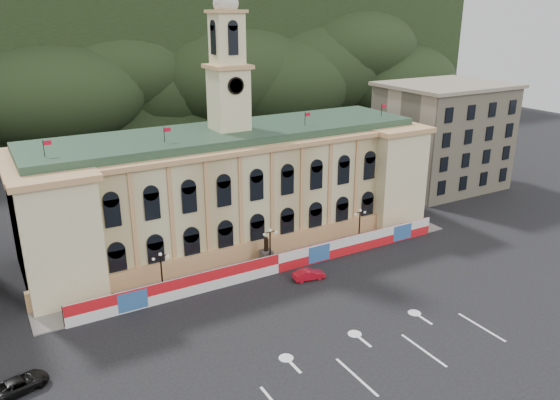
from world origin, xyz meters
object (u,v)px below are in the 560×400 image
statue (266,255)px  black_suv (20,384)px  lamp_center (270,244)px  red_sedan (309,275)px

statue → black_suv: (-30.00, -11.17, -0.52)m
statue → black_suv: statue is taller
lamp_center → red_sedan: (2.35, -5.39, -2.43)m
statue → black_suv: size_ratio=0.71×
statue → lamp_center: (0.00, -1.00, 1.89)m
red_sedan → black_suv: size_ratio=0.79×
statue → lamp_center: size_ratio=0.72×
lamp_center → black_suv: 31.77m
lamp_center → red_sedan: lamp_center is taller
statue → red_sedan: bearing=-69.8°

